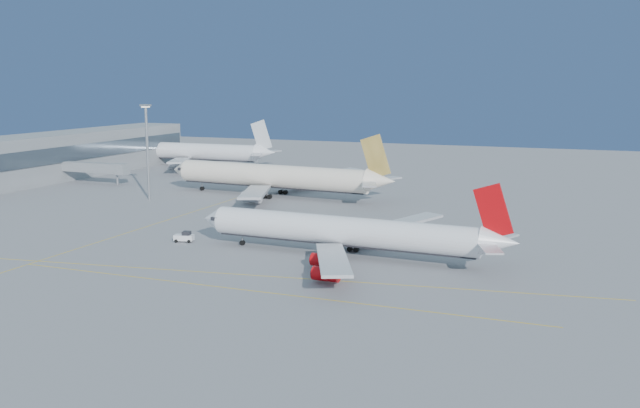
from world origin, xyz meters
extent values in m
plane|color=slate|center=(0.00, 0.00, 0.00)|extent=(500.00, 500.00, 0.00)
cube|color=gray|center=(-115.00, 85.00, 7.50)|extent=(18.00, 110.00, 15.00)
cube|color=#3F4C59|center=(-105.80, 85.00, 9.00)|extent=(0.40, 107.80, 5.00)
cube|color=gray|center=(-95.00, 72.00, 5.20)|extent=(22.00, 3.00, 3.00)
cylinder|color=gray|center=(-86.00, 72.00, 2.60)|extent=(0.70, 0.70, 5.20)
cube|color=gray|center=(-84.00, 72.00, 5.20)|extent=(3.20, 3.60, 3.40)
cube|color=gold|center=(5.00, -14.00, 0.01)|extent=(90.00, 0.18, 0.02)
cube|color=gold|center=(0.00, -6.00, 0.01)|extent=(118.86, 16.88, 0.02)
cube|color=gold|center=(-40.00, 30.00, 0.01)|extent=(0.18, 140.00, 0.02)
cylinder|color=white|center=(9.53, 12.16, 4.78)|extent=(51.67, 7.64, 5.33)
cone|color=white|center=(-18.20, 13.41, 4.78)|extent=(4.37, 5.51, 5.33)
cone|color=white|center=(38.46, 10.86, 5.33)|extent=(6.66, 5.35, 5.07)
cube|color=black|center=(-16.46, 13.33, 5.33)|extent=(1.70, 5.13, 0.64)
cube|color=#B7B7BC|center=(13.52, -2.96, 3.31)|extent=(14.94, 26.35, 0.51)
cube|color=#B7B7BC|center=(14.86, 26.87, 3.31)|extent=(16.91, 25.68, 0.51)
cube|color=#BC080C|center=(37.09, 10.92, 10.48)|extent=(7.08, 0.73, 9.73)
cylinder|color=gray|center=(-11.55, 13.11, 1.56)|extent=(0.22, 0.22, 2.11)
cylinder|color=black|center=(-11.55, 13.11, 0.51)|extent=(1.04, 0.69, 1.01)
cylinder|color=gray|center=(10.28, 8.35, 1.56)|extent=(0.29, 0.29, 2.11)
cylinder|color=black|center=(10.28, 8.35, 0.51)|extent=(1.05, 0.87, 1.01)
cylinder|color=gray|center=(10.62, 15.88, 1.56)|extent=(0.29, 0.29, 2.11)
cylinder|color=black|center=(10.62, 15.88, 0.51)|extent=(1.05, 0.87, 1.01)
cylinder|color=#BC080C|center=(10.02, 2.00, 1.59)|extent=(4.51, 2.49, 2.30)
cylinder|color=#BC080C|center=(13.56, -6.17, 1.59)|extent=(4.51, 2.49, 2.30)
cylinder|color=#BC080C|center=(10.93, 22.24, 1.59)|extent=(4.51, 2.49, 2.30)
cylinder|color=#BC080C|center=(15.19, 30.05, 1.59)|extent=(4.51, 2.49, 2.30)
cylinder|color=silver|center=(-32.27, 70.52, 5.76)|extent=(58.45, 11.19, 6.37)
cone|color=silver|center=(-63.68, 73.15, 5.76)|extent=(5.54, 6.77, 6.37)
cone|color=silver|center=(0.59, 67.78, 6.43)|extent=(8.30, 6.68, 6.05)
cube|color=black|center=(-61.56, 72.97, 6.43)|extent=(2.29, 6.18, 0.78)
cube|color=#B7B7BC|center=(-28.35, 52.58, 4.00)|extent=(16.70, 31.26, 0.61)
cube|color=#B7B7BC|center=(-25.43, 87.57, 4.00)|extent=(20.96, 29.83, 0.61)
cube|color=gold|center=(-1.08, 67.92, 12.66)|extent=(8.61, 1.22, 11.83)
cylinder|color=gray|center=(-56.01, 72.51, 1.90)|extent=(0.27, 0.27, 2.57)
cylinder|color=black|center=(-56.01, 72.51, 0.61)|extent=(1.29, 0.88, 1.23)
cylinder|color=gray|center=(-31.53, 65.92, 1.90)|extent=(0.36, 0.36, 2.57)
cylinder|color=black|center=(-31.53, 65.92, 0.61)|extent=(1.31, 1.10, 1.23)
cylinder|color=gray|center=(-30.78, 74.94, 1.90)|extent=(0.36, 0.36, 2.57)
cylinder|color=black|center=(-30.78, 74.94, 0.61)|extent=(1.31, 1.10, 1.23)
cylinder|color=#B7B7BC|center=(-31.28, 55.96, 1.91)|extent=(5.58, 3.23, 2.79)
cylinder|color=#B7B7BC|center=(-28.88, 84.72, 1.91)|extent=(5.58, 3.23, 2.79)
cylinder|color=white|center=(-92.28, 125.75, 5.61)|extent=(55.04, 6.87, 6.16)
cone|color=white|center=(-122.18, 125.36, 5.61)|extent=(5.03, 6.22, 6.16)
cone|color=white|center=(-60.95, 126.15, 6.27)|extent=(7.77, 5.95, 5.85)
cube|color=black|center=(-120.09, 125.39, 6.27)|extent=(1.83, 5.87, 0.77)
cube|color=#B7B7BC|center=(-87.02, 109.13, 3.91)|extent=(18.41, 29.05, 0.60)
cube|color=#B7B7BC|center=(-87.45, 142.50, 3.91)|extent=(17.78, 29.26, 0.60)
cube|color=silver|center=(-62.60, 126.13, 12.37)|extent=(8.46, 0.60, 11.63)
cylinder|color=gray|center=(-114.81, 125.46, 1.87)|extent=(0.26, 0.26, 2.53)
cylinder|color=black|center=(-114.81, 125.46, 0.60)|extent=(1.22, 0.79, 1.21)
cylinder|color=gray|center=(-91.12, 121.36, 1.87)|extent=(0.35, 0.35, 2.53)
cylinder|color=black|center=(-91.12, 121.36, 0.60)|extent=(1.22, 1.00, 1.21)
cylinder|color=gray|center=(-91.24, 130.16, 1.87)|extent=(0.35, 0.35, 2.53)
cylinder|color=black|center=(-91.24, 130.16, 0.60)|extent=(1.22, 1.00, 1.21)
cylinder|color=#B7B7BC|center=(-90.16, 112.05, 1.85)|extent=(5.31, 2.82, 2.75)
cylinder|color=#B7B7BC|center=(-90.51, 139.49, 1.85)|extent=(5.31, 2.82, 2.75)
cube|color=white|center=(-24.00, 11.58, 0.86)|extent=(4.17, 2.76, 1.15)
cube|color=black|center=(-23.44, 11.71, 1.72)|extent=(1.87, 1.94, 0.86)
cylinder|color=black|center=(-25.07, 10.29, 0.34)|extent=(0.73, 0.48, 0.67)
cylinder|color=black|center=(-25.54, 12.24, 0.34)|extent=(0.73, 0.48, 0.67)
cylinder|color=black|center=(-22.46, 10.92, 0.34)|extent=(0.73, 0.48, 0.67)
cylinder|color=black|center=(-22.93, 12.87, 0.34)|extent=(0.73, 0.48, 0.67)
cylinder|color=gray|center=(-61.00, 52.90, 12.71)|extent=(0.71, 0.71, 25.41)
cube|color=gray|center=(-61.00, 52.90, 25.62)|extent=(2.24, 2.24, 0.51)
cube|color=white|center=(-61.00, 52.90, 25.21)|extent=(1.63, 1.63, 0.25)
camera|label=1|loc=(52.99, -109.09, 32.03)|focal=40.00mm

